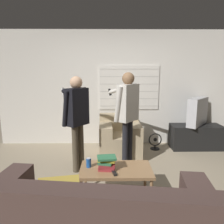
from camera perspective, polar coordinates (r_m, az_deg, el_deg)
ground_plane at (r=3.36m, az=1.21°, el=-19.22°), size 16.00×16.00×0.00m
wall_back at (r=4.96m, az=0.58°, el=6.11°), size 5.20×0.08×2.55m
armchair_beige at (r=4.38m, az=1.99°, el=-7.00°), size 0.82×0.81×0.81m
coffee_table at (r=2.99m, az=1.03°, el=-15.23°), size 0.94×0.53×0.41m
tv_stand at (r=5.13m, az=21.02°, el=-6.04°), size 1.08×0.46×0.52m
tv at (r=5.01m, az=21.42°, el=0.08°), size 0.61×0.67×0.59m
person_left_standing at (r=3.61m, az=-9.26°, el=-0.19°), size 0.54×0.75×1.59m
person_right_standing at (r=3.73m, az=4.00°, el=0.96°), size 0.54×0.78×1.65m
book_stack at (r=2.91m, az=-1.43°, el=-13.08°), size 0.26×0.22×0.18m
soda_can at (r=3.00m, az=-6.12°, el=-13.01°), size 0.07×0.07×0.13m
spare_remote at (r=2.83m, az=0.59°, el=-15.65°), size 0.07×0.14×0.02m
floor_fan at (r=4.85m, az=11.20°, el=-7.68°), size 0.28×0.20×0.36m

